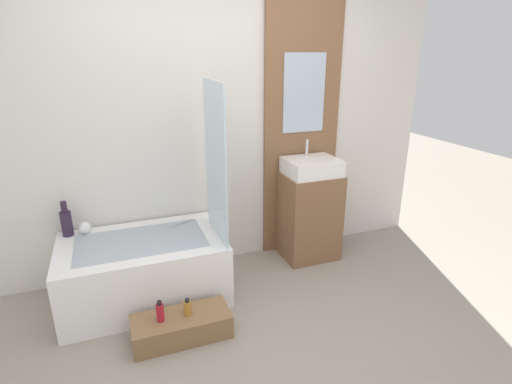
% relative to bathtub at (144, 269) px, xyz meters
% --- Properties ---
extents(ground_plane, '(12.00, 12.00, 0.00)m').
position_rel_bathtub_xyz_m(ground_plane, '(0.70, -1.14, -0.25)').
color(ground_plane, gray).
extents(wall_tiled_back, '(4.20, 0.06, 2.60)m').
position_rel_bathtub_xyz_m(wall_tiled_back, '(0.70, 0.44, 1.05)').
color(wall_tiled_back, silver).
rests_on(wall_tiled_back, ground_plane).
extents(wall_wood_accent, '(0.73, 0.04, 2.60)m').
position_rel_bathtub_xyz_m(wall_wood_accent, '(1.53, 0.39, 1.06)').
color(wall_wood_accent, brown).
rests_on(wall_wood_accent, ground_plane).
extents(bathtub, '(1.22, 0.78, 0.49)m').
position_rel_bathtub_xyz_m(bathtub, '(0.00, 0.00, 0.00)').
color(bathtub, white).
rests_on(bathtub, ground_plane).
extents(glass_shower_screen, '(0.01, 0.56, 1.17)m').
position_rel_bathtub_xyz_m(glass_shower_screen, '(0.58, -0.09, 0.83)').
color(glass_shower_screen, silver).
rests_on(glass_shower_screen, bathtub).
extents(wooden_step_bench, '(0.66, 0.28, 0.17)m').
position_rel_bathtub_xyz_m(wooden_step_bench, '(0.18, -0.58, -0.16)').
color(wooden_step_bench, olive).
rests_on(wooden_step_bench, ground_plane).
extents(vanity_cabinet, '(0.50, 0.41, 0.81)m').
position_rel_bathtub_xyz_m(vanity_cabinet, '(1.53, 0.16, 0.16)').
color(vanity_cabinet, brown).
rests_on(vanity_cabinet, ground_plane).
extents(sink, '(0.46, 0.39, 0.30)m').
position_rel_bathtub_xyz_m(sink, '(1.53, 0.16, 0.63)').
color(sink, white).
rests_on(sink, vanity_cabinet).
extents(vase_tall_dark, '(0.08, 0.08, 0.28)m').
position_rel_bathtub_xyz_m(vase_tall_dark, '(-0.52, 0.30, 0.36)').
color(vase_tall_dark, '#2D1E33').
rests_on(vase_tall_dark, bathtub).
extents(vase_round_light, '(0.09, 0.09, 0.09)m').
position_rel_bathtub_xyz_m(vase_round_light, '(-0.40, 0.29, 0.29)').
color(vase_round_light, white).
rests_on(vase_round_light, bathtub).
extents(bottle_soap_primary, '(0.05, 0.05, 0.15)m').
position_rel_bathtub_xyz_m(bottle_soap_primary, '(0.04, -0.58, -0.01)').
color(bottle_soap_primary, '#B21928').
rests_on(bottle_soap_primary, wooden_step_bench).
extents(bottle_soap_secondary, '(0.05, 0.05, 0.12)m').
position_rel_bathtub_xyz_m(bottle_soap_secondary, '(0.23, -0.58, -0.03)').
color(bottle_soap_secondary, '#B2752D').
rests_on(bottle_soap_secondary, wooden_step_bench).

